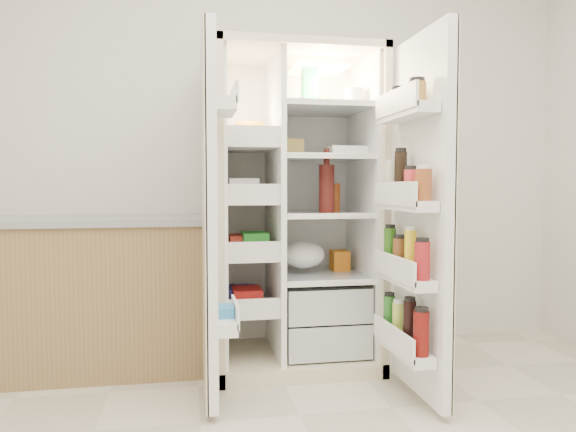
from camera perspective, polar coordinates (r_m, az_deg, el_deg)
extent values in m
cube|color=silver|center=(3.53, -2.46, 8.23)|extent=(4.00, 0.02, 2.70)
cube|color=beige|center=(3.47, -0.45, 0.87)|extent=(0.92, 0.04, 1.80)
cube|color=beige|center=(3.09, -7.45, 0.55)|extent=(0.04, 0.70, 1.80)
cube|color=beige|center=(3.25, 8.22, 0.68)|extent=(0.04, 0.70, 1.80)
cube|color=beige|center=(3.22, 0.60, 16.45)|extent=(0.92, 0.70, 0.04)
cube|color=beige|center=(3.29, 0.58, -14.49)|extent=(0.92, 0.70, 0.08)
cube|color=white|center=(3.43, -0.37, 1.18)|extent=(0.84, 0.02, 1.68)
cube|color=white|center=(3.09, -6.90, 0.93)|extent=(0.02, 0.62, 1.68)
cube|color=white|center=(3.24, 7.72, 1.03)|extent=(0.02, 0.62, 1.68)
cube|color=white|center=(3.12, -1.39, 0.97)|extent=(0.03, 0.62, 1.68)
cube|color=#B9C2BF|center=(3.27, 3.38, -12.00)|extent=(0.47, 0.52, 0.19)
cube|color=#B9C2BF|center=(3.22, 3.39, -8.56)|extent=(0.47, 0.52, 0.19)
cube|color=#FFD18C|center=(3.29, 3.17, 15.10)|extent=(0.30, 0.30, 0.02)
cube|color=silver|center=(3.17, -4.18, -9.38)|extent=(0.28, 0.58, 0.02)
cube|color=silver|center=(3.12, -4.20, -4.00)|extent=(0.28, 0.58, 0.02)
cube|color=silver|center=(3.10, -4.23, 1.51)|extent=(0.28, 0.58, 0.02)
cube|color=silver|center=(3.10, -4.25, 7.05)|extent=(0.28, 0.58, 0.02)
cube|color=silver|center=(3.21, 3.31, -6.14)|extent=(0.49, 0.58, 0.01)
cube|color=silver|center=(3.18, 3.34, 0.29)|extent=(0.49, 0.58, 0.01)
cube|color=silver|center=(3.17, 3.36, 6.06)|extent=(0.49, 0.58, 0.02)
cube|color=silver|center=(3.20, 3.37, 11.08)|extent=(0.49, 0.58, 0.02)
cube|color=red|center=(3.16, -4.18, -8.32)|extent=(0.16, 0.20, 0.10)
cube|color=#268B29|center=(3.11, -4.21, -2.73)|extent=(0.14, 0.18, 0.12)
cube|color=white|center=(3.10, -4.23, 2.34)|extent=(0.20, 0.22, 0.07)
cube|color=orange|center=(3.11, -4.26, 8.52)|extent=(0.15, 0.16, 0.14)
cube|color=#393BAB|center=(3.16, -4.18, -8.41)|extent=(0.18, 0.20, 0.09)
cube|color=#EF3A2A|center=(3.12, -4.21, -2.91)|extent=(0.14, 0.18, 0.10)
cube|color=white|center=(3.10, -4.23, 2.80)|extent=(0.16, 0.16, 0.12)
sphere|color=orange|center=(3.18, 1.48, -13.54)|extent=(0.07, 0.07, 0.07)
sphere|color=orange|center=(3.24, 2.93, -13.24)|extent=(0.07, 0.07, 0.07)
sphere|color=orange|center=(3.22, 4.88, -13.32)|extent=(0.07, 0.07, 0.07)
sphere|color=orange|center=(3.32, 1.84, -12.81)|extent=(0.07, 0.07, 0.07)
sphere|color=orange|center=(3.33, 3.64, -12.80)|extent=(0.07, 0.07, 0.07)
ellipsoid|color=#3F6822|center=(3.24, 3.31, -8.23)|extent=(0.26, 0.24, 0.11)
cylinder|color=#42110E|center=(3.06, 4.05, 2.83)|extent=(0.09, 0.09, 0.27)
cylinder|color=maroon|center=(3.16, 4.95, 1.91)|extent=(0.06, 0.06, 0.17)
cube|color=#2A9A5E|center=(3.17, 2.25, 13.47)|extent=(0.08, 0.08, 0.24)
cylinder|color=silver|center=(3.17, 6.91, 12.20)|extent=(0.11, 0.11, 0.10)
cylinder|color=gold|center=(3.34, 3.81, 11.65)|extent=(0.07, 0.07, 0.09)
cube|color=white|center=(3.13, 6.50, 6.75)|extent=(0.23, 0.10, 0.06)
cube|color=tan|center=(3.16, 0.05, 7.13)|extent=(0.17, 0.09, 0.10)
ellipsoid|color=white|center=(3.19, 1.64, -4.65)|extent=(0.24, 0.22, 0.16)
cube|color=orange|center=(3.33, 5.43, -4.63)|extent=(0.10, 0.12, 0.12)
cube|color=white|center=(2.54, -8.16, -0.04)|extent=(0.05, 0.40, 1.72)
cube|color=beige|center=(2.54, -8.72, -0.04)|extent=(0.01, 0.40, 1.72)
cube|color=white|center=(2.62, -6.51, -11.02)|extent=(0.09, 0.32, 0.06)
cube|color=white|center=(2.56, -6.65, 11.22)|extent=(0.09, 0.32, 0.06)
cube|color=#338CCC|center=(2.61, -6.51, -10.38)|extent=(0.07, 0.12, 0.10)
cube|color=white|center=(2.68, 13.81, 0.08)|extent=(0.05, 0.58, 1.72)
cube|color=beige|center=(2.69, 14.30, 0.08)|extent=(0.01, 0.58, 1.72)
cube|color=white|center=(2.76, 11.97, -13.35)|extent=(0.11, 0.50, 0.05)
cube|color=white|center=(2.68, 12.06, -6.36)|extent=(0.11, 0.50, 0.05)
cube|color=white|center=(2.64, 12.15, 1.14)|extent=(0.11, 0.50, 0.05)
cube|color=white|center=(2.66, 12.26, 10.42)|extent=(0.11, 0.50, 0.05)
cylinder|color=#660E0B|center=(2.55, 13.76, -11.85)|extent=(0.07, 0.07, 0.20)
cylinder|color=black|center=(2.66, 12.59, -10.96)|extent=(0.06, 0.06, 0.22)
cylinder|color=#B4CF45|center=(2.78, 11.52, -10.74)|extent=(0.06, 0.06, 0.18)
cylinder|color=#2C7828|center=(2.90, 10.55, -10.06)|extent=(0.06, 0.06, 0.19)
cylinder|color=maroon|center=(2.48, 13.86, -4.58)|extent=(0.07, 0.07, 0.17)
cylinder|color=yellow|center=(2.60, 12.68, -3.77)|extent=(0.06, 0.06, 0.21)
cylinder|color=brown|center=(2.72, 11.60, -3.98)|extent=(0.07, 0.07, 0.16)
cylinder|color=#2A6316|center=(2.84, 10.62, -3.26)|extent=(0.06, 0.06, 0.20)
cylinder|color=brown|center=(2.46, 13.97, 3.18)|extent=(0.07, 0.07, 0.14)
cylinder|color=red|center=(2.58, 12.77, 3.19)|extent=(0.07, 0.07, 0.14)
cylinder|color=black|center=(2.70, 11.69, 4.16)|extent=(0.06, 0.06, 0.23)
cylinder|color=beige|center=(2.82, 10.69, 3.62)|extent=(0.06, 0.06, 0.18)
cylinder|color=olive|center=(2.57, 13.34, 12.38)|extent=(0.08, 0.08, 0.10)
cylinder|color=brown|center=(2.77, 11.46, 11.73)|extent=(0.08, 0.08, 0.10)
cube|color=olive|center=(3.30, -19.12, -7.95)|extent=(1.15, 0.60, 0.83)
cube|color=#99999E|center=(3.24, -19.26, -0.43)|extent=(1.19, 0.63, 0.04)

